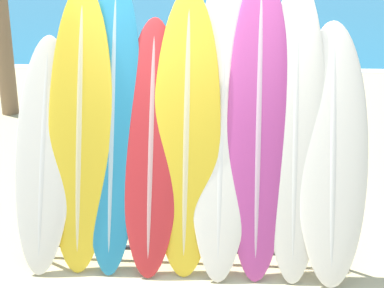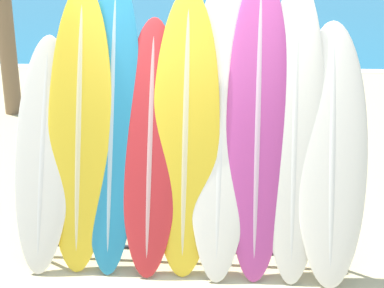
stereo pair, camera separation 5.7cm
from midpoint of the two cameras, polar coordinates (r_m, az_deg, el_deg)
ocean_water at (r=43.91m, az=4.13°, el=14.45°), size 120.00×60.00×0.01m
surfboard_rack at (r=4.76m, az=-1.10°, el=-7.58°), size 2.83×0.04×0.85m
surfboard_slot_0 at (r=4.86m, az=-15.83°, el=-0.98°), size 0.52×0.83×1.99m
surfboard_slot_1 at (r=4.74m, az=-12.18°, el=1.61°), size 0.57×0.81×2.43m
surfboard_slot_2 at (r=4.69m, az=-8.81°, el=2.14°), size 0.50×0.90×2.51m
surfboard_slot_3 at (r=4.62m, az=-4.71°, el=-0.28°), size 0.51×0.83×2.15m
surfboard_slot_4 at (r=4.57m, az=-0.94°, el=1.17°), size 0.58×0.78×2.40m
surfboard_slot_5 at (r=4.59m, az=2.79°, el=1.95°), size 0.55×1.01×2.51m
surfboard_slot_6 at (r=4.57m, az=6.74°, el=2.08°), size 0.53×0.92×2.55m
surfboard_slot_7 at (r=4.60m, az=10.60°, el=1.52°), size 0.51×0.92×2.48m
surfboard_slot_8 at (r=4.64m, az=14.40°, el=-0.84°), size 0.60×0.90×2.13m
person_near_water at (r=13.62m, az=-2.18°, el=10.77°), size 0.25×0.27×1.55m
person_mid_beach at (r=6.79m, az=-12.73°, el=3.55°), size 0.28×0.26×1.62m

